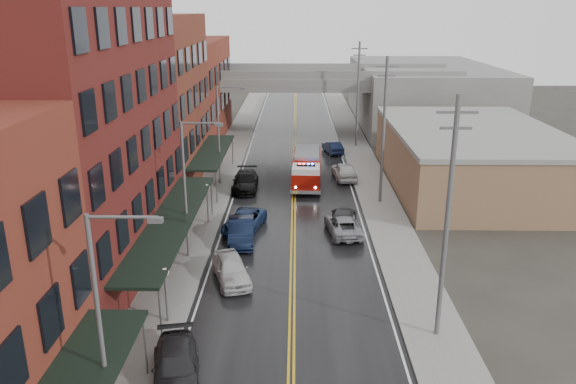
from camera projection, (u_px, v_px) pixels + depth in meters
name	position (u px, v px, depth m)	size (l,w,h in m)	color
road	(293.00, 224.00, 42.25)	(11.00, 160.00, 0.02)	black
sidewalk_left	(197.00, 223.00, 42.33)	(3.00, 160.00, 0.15)	slate
sidewalk_right	(390.00, 224.00, 42.13)	(3.00, 160.00, 0.15)	slate
curb_left	(219.00, 223.00, 42.31)	(0.30, 160.00, 0.15)	gray
curb_right	(368.00, 224.00, 42.15)	(0.30, 160.00, 0.15)	gray
brick_building_b	(67.00, 124.00, 32.98)	(9.00, 20.00, 18.00)	#581B17
brick_building_c	(146.00, 102.00, 50.07)	(9.00, 15.00, 15.00)	#5A241B
brick_building_far	(184.00, 91.00, 67.16)	(9.00, 20.00, 12.00)	brown
tan_building	(471.00, 159.00, 50.74)	(14.00, 22.00, 5.00)	#926D4E
right_far_block	(423.00, 94.00, 78.74)	(18.00, 30.00, 8.00)	slate
awning_1	(172.00, 220.00, 34.77)	(2.60, 18.00, 3.09)	black
awning_2	(213.00, 152.00, 51.40)	(2.60, 13.00, 3.09)	black
globe_lamp_1	(165.00, 283.00, 28.32)	(0.44, 0.44, 3.12)	#59595B
globe_lamp_2	(207.00, 195.00, 41.62)	(0.44, 0.44, 3.12)	#59595B
street_lamp_0	(105.00, 315.00, 19.83)	(2.64, 0.22, 9.00)	#59595B
street_lamp_1	(188.00, 182.00, 35.02)	(2.64, 0.22, 9.00)	#59595B
street_lamp_2	(221.00, 129.00, 50.22)	(2.64, 0.22, 9.00)	#59595B
utility_pole_0	(447.00, 217.00, 25.93)	(1.80, 0.24, 12.00)	#59595B
utility_pole_1	(384.00, 129.00, 44.93)	(1.80, 0.24, 12.00)	#59595B
utility_pole_2	(358.00, 93.00, 63.93)	(1.80, 0.24, 12.00)	#59595B
overpass	(295.00, 87.00, 70.77)	(40.00, 10.00, 7.50)	slate
fire_truck	(307.00, 168.00, 51.36)	(3.44, 8.00, 2.88)	#8D0E06
parked_car_left_3	(176.00, 366.00, 24.34)	(2.01, 4.95, 1.44)	#242326
parked_car_left_4	(231.00, 269.00, 33.29)	(1.84, 4.58, 1.56)	silver
parked_car_left_5	(241.00, 231.00, 38.83)	(1.71, 4.92, 1.62)	black
parked_car_left_6	(244.00, 221.00, 40.95)	(2.29, 4.96, 1.38)	navy
parked_car_left_7	(245.00, 181.00, 50.08)	(2.20, 5.41, 1.57)	black
parked_car_right_0	(343.00, 225.00, 40.28)	(2.23, 4.84, 1.35)	gray
parked_car_right_1	(343.00, 217.00, 41.80)	(1.87, 4.60, 1.33)	#29292C
parked_car_right_2	(344.00, 171.00, 53.14)	(1.93, 4.80, 1.64)	silver
parked_car_right_3	(333.00, 147.00, 62.76)	(1.43, 4.09, 1.35)	#0E1733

